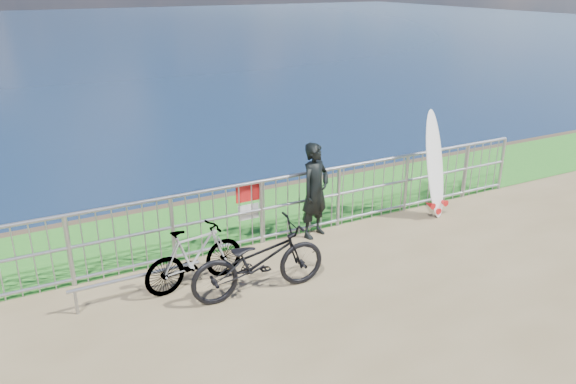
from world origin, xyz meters
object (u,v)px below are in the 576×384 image
surfer (315,190)px  bicycle_far (195,257)px  surfboard (435,168)px  bicycle_near (259,260)px

surfer → bicycle_far: (-2.37, -0.66, -0.36)m
surfboard → bicycle_far: 4.77m
surfboard → bicycle_near: surfboard is taller
bicycle_near → bicycle_far: bearing=52.2°
surfboard → bicycle_far: size_ratio=1.30×
bicycle_near → bicycle_far: bicycle_near is taller
surfboard → surfer: bearing=173.7°
surfboard → bicycle_near: (-4.01, -1.01, -0.41)m
surfer → surfboard: 2.38m
bicycle_near → surfer: bearing=-49.6°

